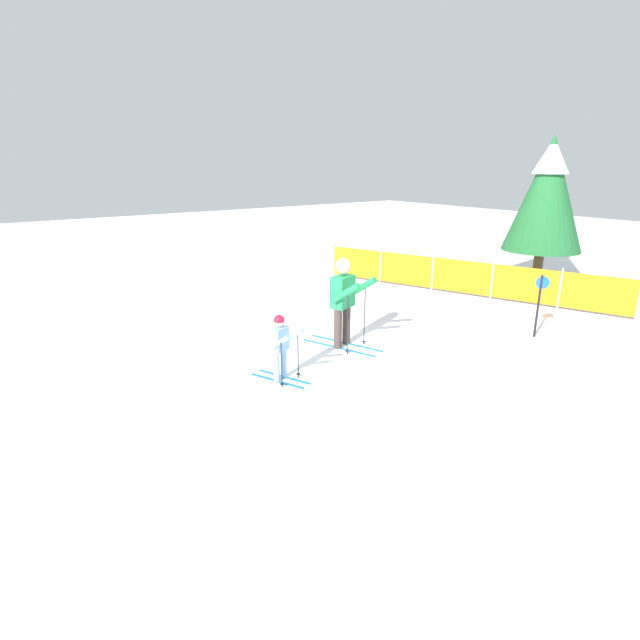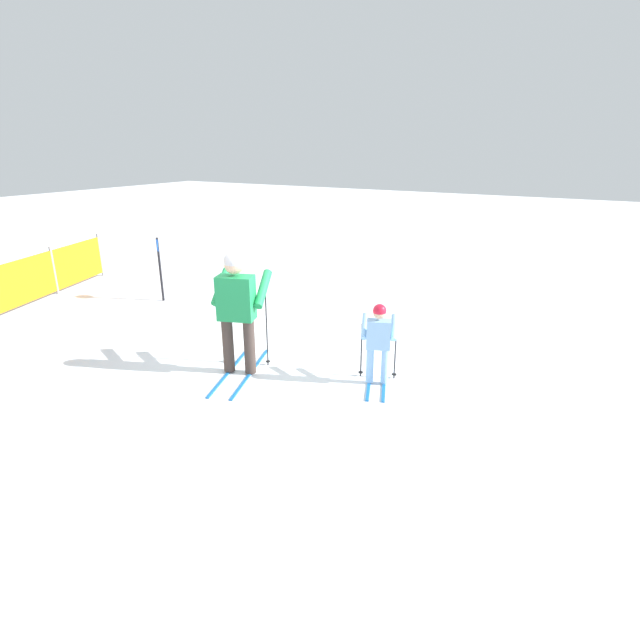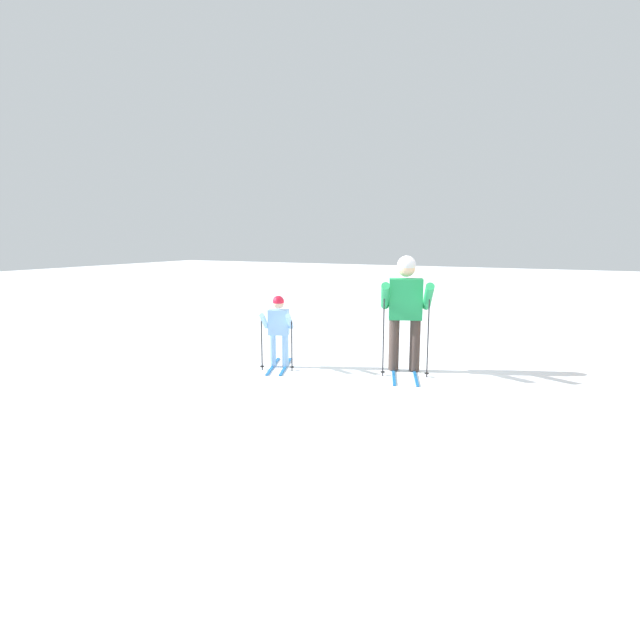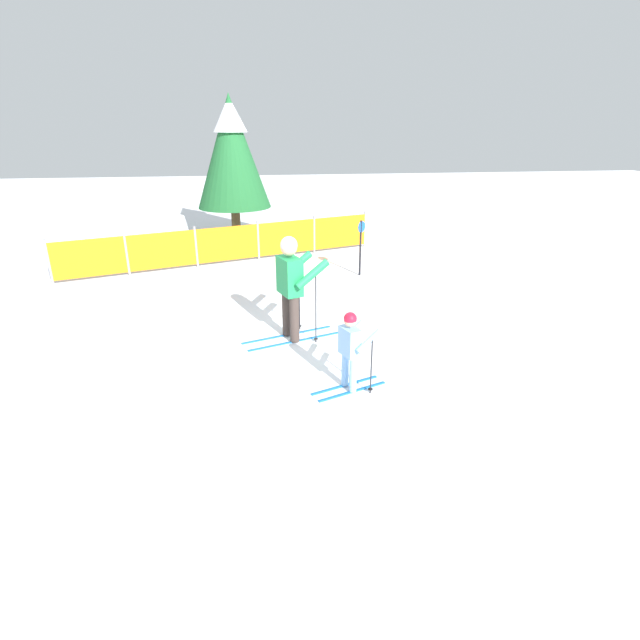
# 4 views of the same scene
# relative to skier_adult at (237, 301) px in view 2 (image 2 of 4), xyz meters

# --- Properties ---
(ground_plane) EXTENTS (60.00, 60.00, 0.00)m
(ground_plane) POSITION_rel_skier_adult_xyz_m (0.23, -0.05, -1.12)
(ground_plane) COLOR white
(skier_adult) EXTENTS (1.78, 1.03, 1.86)m
(skier_adult) POSITION_rel_skier_adult_xyz_m (0.00, 0.00, 0.00)
(skier_adult) COLOR #1966B2
(skier_adult) RESTS_ON ground_plane
(skier_child) EXTENTS (1.14, 0.70, 1.20)m
(skier_child) POSITION_rel_skier_adult_xyz_m (0.67, -1.94, -0.41)
(skier_child) COLOR #1966B2
(skier_child) RESTS_ON ground_plane
(trail_marker) EXTENTS (0.22, 0.21, 1.39)m
(trail_marker) POSITION_rel_skier_adult_xyz_m (2.04, 3.77, -0.26)
(trail_marker) COLOR black
(trail_marker) RESTS_ON ground_plane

